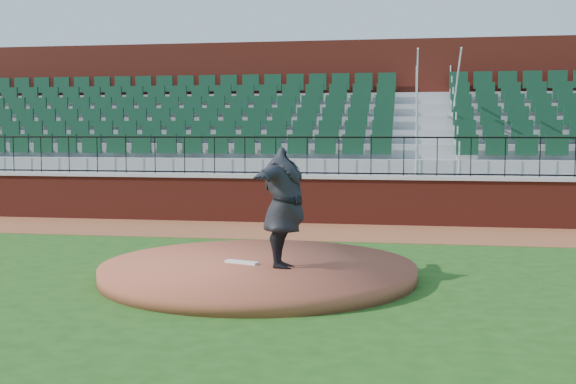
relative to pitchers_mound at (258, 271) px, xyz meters
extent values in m
plane|color=#1E4914|center=(0.19, 0.36, -0.12)|extent=(90.00, 90.00, 0.00)
cube|color=brown|center=(0.19, 5.76, -0.12)|extent=(34.00, 3.20, 0.01)
cube|color=maroon|center=(0.19, 7.36, 0.47)|extent=(34.00, 0.35, 1.20)
cube|color=#B7B7B7|center=(0.19, 7.36, 1.12)|extent=(34.00, 0.45, 0.10)
cube|color=maroon|center=(0.19, 12.88, 2.62)|extent=(34.00, 0.50, 5.50)
cylinder|color=brown|center=(0.00, 0.00, 0.00)|extent=(5.27, 5.27, 0.25)
cube|color=white|center=(-0.27, -0.04, 0.14)|extent=(0.61, 0.33, 0.04)
imported|color=black|center=(0.49, -0.30, 1.11)|extent=(0.83, 2.45, 1.96)
camera|label=1|loc=(2.50, -11.66, 2.34)|focal=44.90mm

